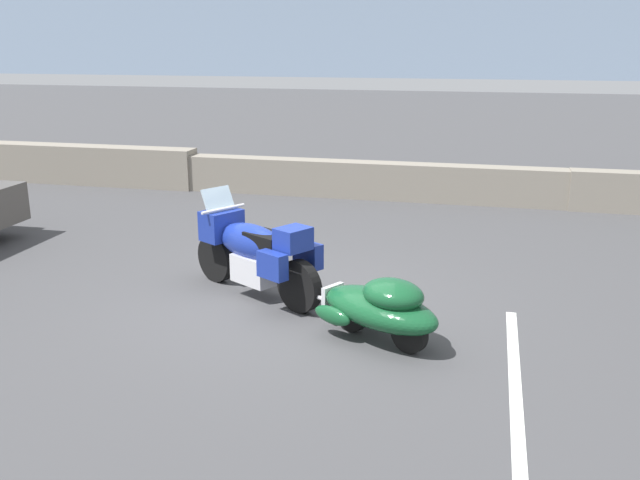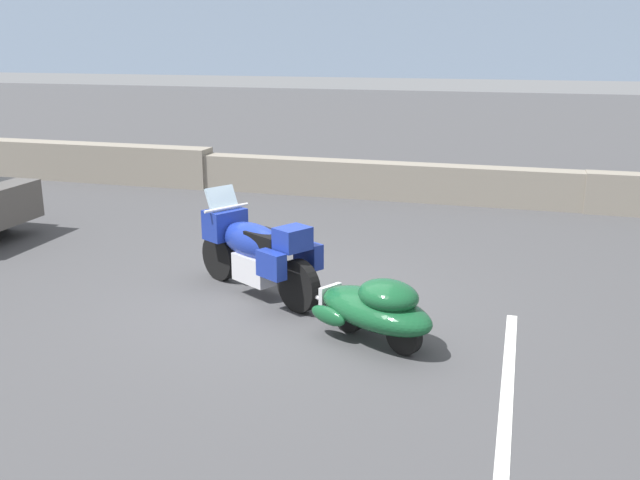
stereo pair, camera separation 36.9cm
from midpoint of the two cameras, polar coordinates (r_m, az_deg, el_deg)
ground_plane at (r=9.02m, az=-4.07°, el=-5.05°), size 80.00×80.00×0.00m
stone_guard_wall at (r=15.03m, az=-0.01°, el=5.13°), size 24.00×0.58×0.89m
distant_ridgeline at (r=104.48m, az=12.82°, el=18.13°), size 240.00×80.00×16.00m
touring_motorcycle at (r=9.09m, az=-6.52°, el=-0.79°), size 2.06×1.43×1.33m
car_shaped_trailer at (r=7.72m, az=3.57°, el=-5.44°), size 2.08×1.44×0.76m
parking_stripe_marker at (r=7.26m, az=14.15°, el=-10.87°), size 0.12×3.60×0.01m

